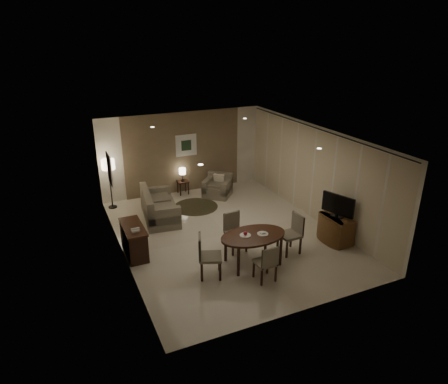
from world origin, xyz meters
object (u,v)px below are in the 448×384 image
chair_right (290,234)px  tv_cabinet (336,229)px  console_desk (134,240)px  chair_far (236,233)px  armchair (217,186)px  sofa (160,205)px  chair_near (265,262)px  side_table (183,187)px  chair_left (211,256)px  dining_table (253,249)px  floor_lamp (110,184)px

chair_right → tv_cabinet: bearing=87.4°
console_desk → chair_far: 2.49m
armchair → sofa: bearing=-115.9°
chair_near → side_table: size_ratio=1.95×
chair_left → chair_right: size_ratio=1.01×
tv_cabinet → chair_far: size_ratio=0.94×
dining_table → chair_left: bearing=-175.1°
chair_left → chair_right: bearing=-64.7°
tv_cabinet → armchair: size_ratio=1.09×
tv_cabinet → chair_far: bearing=166.0°
console_desk → chair_left: 2.13m
chair_left → armchair: chair_left is taller
console_desk → chair_near: size_ratio=1.37×
dining_table → chair_near: size_ratio=1.80×
dining_table → chair_near: bearing=-96.5°
chair_left → floor_lamp: size_ratio=0.64×
chair_far → chair_right: bearing=-32.5°
console_desk → chair_far: bearing=-20.3°
dining_table → chair_right: 1.06m
chair_far → side_table: (0.02, 4.11, -0.25)m
sofa → side_table: 1.99m
chair_right → sofa: size_ratio=0.54×
console_desk → side_table: size_ratio=2.67×
chair_far → chair_left: chair_left is taller
chair_right → side_table: (-1.13, 4.74, -0.27)m
tv_cabinet → sofa: (-3.76, 3.20, 0.08)m
chair_left → armchair: bearing=-4.2°
tv_cabinet → side_table: bearing=118.1°
dining_table → chair_left: 1.12m
dining_table → armchair: (0.88, 4.14, -0.00)m
armchair → chair_far: bearing=-63.7°
chair_left → chair_right: 2.16m
tv_cabinet → console_desk: bearing=162.9°
console_desk → floor_lamp: (-0.01, 3.07, 0.40)m
tv_cabinet → floor_lamp: 6.72m
tv_cabinet → chair_near: chair_near is taller
console_desk → chair_near: 3.27m
chair_far → floor_lamp: (-2.35, 3.93, 0.30)m
chair_far → sofa: chair_far is taller
tv_cabinet → dining_table: bearing=-178.6°
chair_far → sofa: 2.83m
tv_cabinet → sofa: bearing=139.6°
dining_table → armchair: bearing=77.9°
chair_near → chair_far: 1.40m
side_table → chair_far: bearing=-90.3°
console_desk → floor_lamp: bearing=90.3°
chair_near → sofa: 4.15m
console_desk → chair_near: chair_near is taller
armchair → side_table: 1.19m
chair_left → floor_lamp: (-1.35, 4.72, 0.28)m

